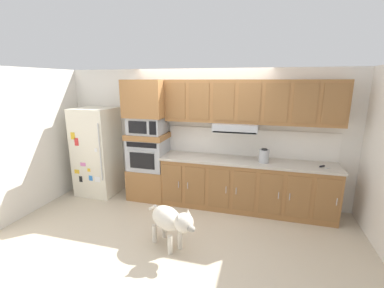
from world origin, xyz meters
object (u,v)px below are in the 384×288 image
(microwave, at_px, (147,125))
(dog, at_px, (170,220))
(screwdriver, at_px, (322,166))
(refrigerator, at_px, (97,151))
(built_in_oven, at_px, (149,154))
(electric_kettle, at_px, (264,156))

(microwave, relative_size, dog, 0.73)
(microwave, height_order, screwdriver, microwave)
(refrigerator, distance_m, microwave, 1.25)
(screwdriver, distance_m, dog, 2.58)
(refrigerator, distance_m, dog, 2.55)
(built_in_oven, height_order, electric_kettle, built_in_oven)
(refrigerator, distance_m, screwdriver, 4.19)
(microwave, distance_m, electric_kettle, 2.21)
(screwdriver, distance_m, electric_kettle, 0.93)
(microwave, xyz_separation_m, electric_kettle, (2.17, -0.05, -0.43))
(screwdriver, bearing_deg, dog, -146.31)
(microwave, relative_size, screwdriver, 3.82)
(screwdriver, bearing_deg, electric_kettle, 179.03)
(dog, bearing_deg, microwave, 155.63)
(refrigerator, height_order, screwdriver, refrigerator)
(microwave, bearing_deg, screwdriver, -1.17)
(refrigerator, distance_m, built_in_oven, 1.11)
(electric_kettle, height_order, dog, electric_kettle)
(refrigerator, bearing_deg, electric_kettle, 0.36)
(electric_kettle, bearing_deg, dog, -129.88)
(electric_kettle, bearing_deg, screwdriver, -0.97)
(dog, bearing_deg, screwdriver, 65.60)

